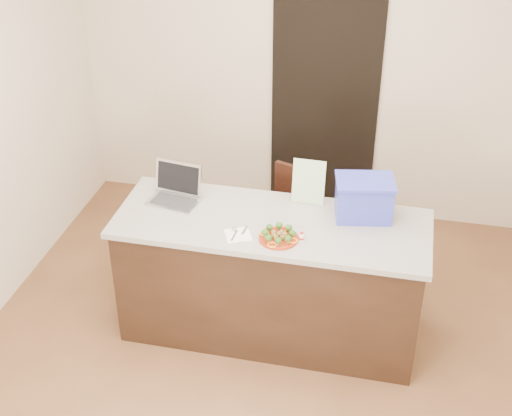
% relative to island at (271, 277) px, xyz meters
% --- Properties ---
extents(ground, '(4.00, 4.00, 0.00)m').
position_rel_island_xyz_m(ground, '(0.00, -0.25, -0.46)').
color(ground, brown).
rests_on(ground, ground).
extents(room_shell, '(4.00, 4.00, 4.00)m').
position_rel_island_xyz_m(room_shell, '(0.00, -0.25, 1.16)').
color(room_shell, white).
rests_on(room_shell, ground).
extents(doorway, '(0.90, 0.02, 2.00)m').
position_rel_island_xyz_m(doorway, '(0.10, 1.73, 0.54)').
color(doorway, black).
rests_on(doorway, ground).
extents(island, '(2.06, 0.76, 0.92)m').
position_rel_island_xyz_m(island, '(0.00, 0.00, 0.00)').
color(island, black).
rests_on(island, ground).
extents(plate, '(0.25, 0.25, 0.02)m').
position_rel_island_xyz_m(plate, '(0.08, -0.19, 0.47)').
color(plate, maroon).
rests_on(plate, island).
extents(meatballs, '(0.10, 0.10, 0.04)m').
position_rel_island_xyz_m(meatballs, '(0.09, -0.20, 0.49)').
color(meatballs, brown).
rests_on(meatballs, plate).
extents(broccoli, '(0.21, 0.21, 0.04)m').
position_rel_island_xyz_m(broccoli, '(0.08, -0.19, 0.51)').
color(broccoli, '#1D4512').
rests_on(broccoli, plate).
extents(pepper_rings, '(0.25, 0.25, 0.01)m').
position_rel_island_xyz_m(pepper_rings, '(0.08, -0.19, 0.48)').
color(pepper_rings, orange).
rests_on(pepper_rings, plate).
extents(napkin, '(0.21, 0.21, 0.01)m').
position_rel_island_xyz_m(napkin, '(-0.17, -0.21, 0.46)').
color(napkin, white).
rests_on(napkin, island).
extents(fork, '(0.03, 0.16, 0.00)m').
position_rel_island_xyz_m(fork, '(-0.19, -0.20, 0.47)').
color(fork, '#ACABAF').
rests_on(fork, napkin).
extents(knife, '(0.03, 0.19, 0.01)m').
position_rel_island_xyz_m(knife, '(-0.14, -0.22, 0.47)').
color(knife, white).
rests_on(knife, napkin).
extents(yogurt_bottle, '(0.03, 0.03, 0.06)m').
position_rel_island_xyz_m(yogurt_bottle, '(0.23, -0.18, 0.48)').
color(yogurt_bottle, white).
rests_on(yogurt_bottle, island).
extents(laptop, '(0.37, 0.31, 0.24)m').
position_rel_island_xyz_m(laptop, '(-0.70, 0.14, 0.52)').
color(laptop, silver).
rests_on(laptop, island).
extents(leaflet, '(0.22, 0.05, 0.31)m').
position_rel_island_xyz_m(leaflet, '(0.19, 0.29, 0.61)').
color(leaflet, white).
rests_on(leaflet, island).
extents(blue_box, '(0.42, 0.34, 0.27)m').
position_rel_island_xyz_m(blue_box, '(0.57, 0.19, 0.60)').
color(blue_box, '#333BB9').
rests_on(blue_box, island).
extents(chair, '(0.52, 0.53, 0.92)m').
position_rel_island_xyz_m(chair, '(0.06, 0.65, 0.06)').
color(chair, black).
rests_on(chair, ground).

